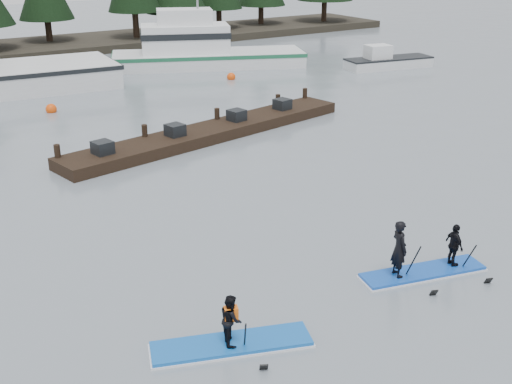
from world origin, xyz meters
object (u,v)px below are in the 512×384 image
floating_dock (212,132)px  paddleboard_duo (423,256)px  fishing_boat_medium (203,59)px  paddleboard_solo (231,333)px

floating_dock → paddleboard_duo: bearing=-106.2°
paddleboard_duo → fishing_boat_medium: bearing=86.7°
fishing_boat_medium → paddleboard_solo: 32.34m
paddleboard_solo → fishing_boat_medium: bearing=82.3°
fishing_boat_medium → paddleboard_duo: size_ratio=3.75×
floating_dock → paddleboard_solo: (-7.30, -14.01, 0.11)m
paddleboard_duo → floating_dock: bearing=98.4°
fishing_boat_medium → paddleboard_duo: bearing=-84.3°
floating_dock → paddleboard_solo: bearing=-128.1°
paddleboard_solo → paddleboard_duo: size_ratio=1.02×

